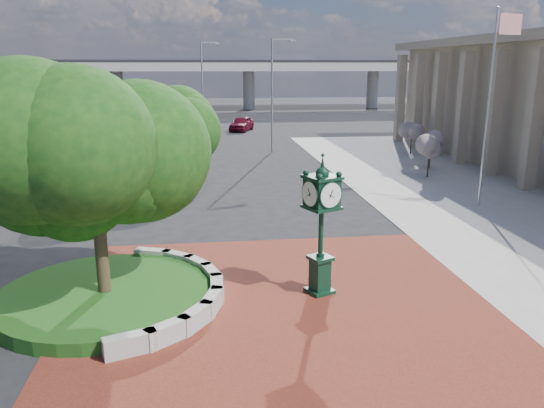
{
  "coord_description": "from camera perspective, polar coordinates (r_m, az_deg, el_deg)",
  "views": [
    {
      "loc": [
        -1.99,
        -14.59,
        6.65
      ],
      "look_at": [
        0.04,
        1.5,
        2.42
      ],
      "focal_mm": 35.0,
      "sensor_mm": 36.0,
      "label": 1
    }
  ],
  "objects": [
    {
      "name": "overpass",
      "position": [
        84.61,
        -6.17,
        14.49
      ],
      "size": [
        90.0,
        12.0,
        7.5
      ],
      "color": "#9E9B93",
      "rests_on": "ground"
    },
    {
      "name": "shrub_near",
      "position": [
        33.67,
        16.55,
        5.39
      ],
      "size": [
        1.2,
        1.2,
        2.2
      ],
      "color": "#38281C",
      "rests_on": "ground"
    },
    {
      "name": "ground",
      "position": [
        16.16,
        0.53,
        -9.67
      ],
      "size": [
        200.0,
        200.0,
        0.0
      ],
      "primitive_type": "plane",
      "color": "black",
      "rests_on": "ground"
    },
    {
      "name": "grass_bed",
      "position": [
        16.24,
        -17.49,
        -9.5
      ],
      "size": [
        6.1,
        6.1,
        0.4
      ],
      "primitive_type": "cylinder",
      "color": "#143F12",
      "rests_on": "ground"
    },
    {
      "name": "plaza",
      "position": [
        15.25,
        1.05,
        -11.14
      ],
      "size": [
        12.0,
        12.0,
        0.04
      ],
      "primitive_type": "cube",
      "color": "maroon",
      "rests_on": "ground"
    },
    {
      "name": "post_clock",
      "position": [
        15.5,
        5.31,
        -1.72
      ],
      "size": [
        1.09,
        1.09,
        4.2
      ],
      "color": "black",
      "rests_on": "ground"
    },
    {
      "name": "street_lamp_far",
      "position": [
        55.14,
        -7.31,
        13.08
      ],
      "size": [
        1.92,
        0.92,
        8.97
      ],
      "color": "slate",
      "rests_on": "ground"
    },
    {
      "name": "tree_street",
      "position": [
        32.83,
        -10.77,
        8.42
      ],
      "size": [
        4.4,
        4.4,
        5.45
      ],
      "color": "#38281C",
      "rests_on": "ground"
    },
    {
      "name": "shrub_far",
      "position": [
        42.37,
        14.78,
        7.3
      ],
      "size": [
        1.2,
        1.2,
        2.2
      ],
      "color": "#38281C",
      "rests_on": "ground"
    },
    {
      "name": "shrub_mid",
      "position": [
        36.69,
        16.7,
        6.1
      ],
      "size": [
        1.2,
        1.2,
        2.2
      ],
      "color": "#38281C",
      "rests_on": "ground"
    },
    {
      "name": "parked_car",
      "position": [
        56.5,
        -3.28,
        8.63
      ],
      "size": [
        3.24,
        4.82,
        1.52
      ],
      "primitive_type": "imported",
      "rotation": [
        0.0,
        0.0,
        -0.35
      ],
      "color": "#510B1B",
      "rests_on": "ground"
    },
    {
      "name": "tree_planter",
      "position": [
        15.19,
        -18.5,
        2.76
      ],
      "size": [
        5.2,
        5.2,
        6.33
      ],
      "color": "#38281C",
      "rests_on": "ground"
    },
    {
      "name": "street_lamp_near",
      "position": [
        41.99,
        0.27,
        12.49
      ],
      "size": [
        1.94,
        0.51,
        8.66
      ],
      "color": "slate",
      "rests_on": "ground"
    },
    {
      "name": "planter_wall",
      "position": [
        15.94,
        -9.28,
        -9.17
      ],
      "size": [
        2.96,
        6.77,
        0.54
      ],
      "color": "#9E9B93",
      "rests_on": "ground"
    },
    {
      "name": "flagpole_a",
      "position": [
        27.14,
        22.23,
        9.53
      ],
      "size": [
        1.42,
        0.42,
        9.24
      ],
      "color": "silver",
      "rests_on": "ground"
    }
  ]
}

